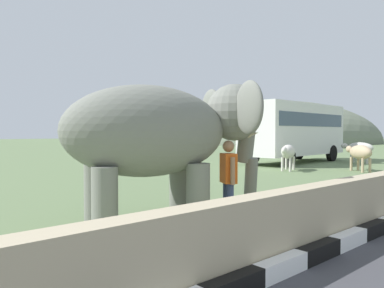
{
  "coord_description": "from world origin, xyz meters",
  "views": [
    {
      "loc": [
        -1.12,
        0.88,
        1.81
      ],
      "look_at": [
        3.45,
        6.0,
        1.6
      ],
      "focal_mm": 35.0,
      "sensor_mm": 36.0,
      "label": 1
    }
  ],
  "objects_px": {
    "elephant": "(165,133)",
    "person_handler": "(228,177)",
    "bus_white": "(294,128)",
    "cow_far": "(359,148)",
    "cow_near": "(288,152)",
    "cow_mid": "(360,153)"
  },
  "relations": [
    {
      "from": "person_handler",
      "to": "cow_mid",
      "type": "xyz_separation_m",
      "value": [
        11.96,
        2.75,
        -0.06
      ]
    },
    {
      "from": "cow_mid",
      "to": "cow_far",
      "type": "xyz_separation_m",
      "value": [
        4.72,
        2.14,
        0.0
      ]
    },
    {
      "from": "cow_mid",
      "to": "cow_far",
      "type": "relative_size",
      "value": 0.95
    },
    {
      "from": "elephant",
      "to": "person_handler",
      "type": "bearing_deg",
      "value": -29.08
    },
    {
      "from": "elephant",
      "to": "cow_far",
      "type": "height_order",
      "value": "elephant"
    },
    {
      "from": "cow_near",
      "to": "cow_far",
      "type": "height_order",
      "value": "same"
    },
    {
      "from": "elephant",
      "to": "cow_near",
      "type": "relative_size",
      "value": 2.15
    },
    {
      "from": "bus_white",
      "to": "cow_near",
      "type": "relative_size",
      "value": 4.4
    },
    {
      "from": "person_handler",
      "to": "bus_white",
      "type": "bearing_deg",
      "value": 28.54
    },
    {
      "from": "elephant",
      "to": "cow_near",
      "type": "xyz_separation_m",
      "value": [
        10.91,
        4.6,
        -0.93
      ]
    },
    {
      "from": "cow_near",
      "to": "elephant",
      "type": "bearing_deg",
      "value": -157.14
    },
    {
      "from": "cow_near",
      "to": "cow_mid",
      "type": "bearing_deg",
      "value": -48.89
    },
    {
      "from": "bus_white",
      "to": "cow_far",
      "type": "relative_size",
      "value": 4.37
    },
    {
      "from": "elephant",
      "to": "cow_near",
      "type": "height_order",
      "value": "elephant"
    },
    {
      "from": "person_handler",
      "to": "cow_near",
      "type": "xyz_separation_m",
      "value": [
        9.81,
        5.21,
        -0.06
      ]
    },
    {
      "from": "cow_near",
      "to": "cow_mid",
      "type": "distance_m",
      "value": 3.26
    },
    {
      "from": "bus_white",
      "to": "cow_near",
      "type": "distance_m",
      "value": 5.19
    },
    {
      "from": "elephant",
      "to": "cow_mid",
      "type": "bearing_deg",
      "value": 9.31
    },
    {
      "from": "bus_white",
      "to": "cow_mid",
      "type": "distance_m",
      "value": 5.58
    },
    {
      "from": "elephant",
      "to": "cow_mid",
      "type": "relative_size",
      "value": 2.25
    },
    {
      "from": "elephant",
      "to": "bus_white",
      "type": "height_order",
      "value": "bus_white"
    },
    {
      "from": "bus_white",
      "to": "cow_near",
      "type": "xyz_separation_m",
      "value": [
        -4.38,
        -2.51,
        -1.21
      ]
    }
  ]
}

